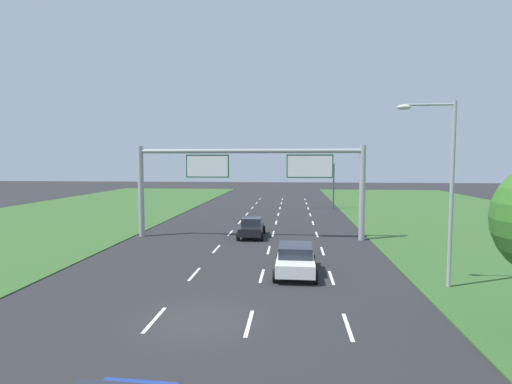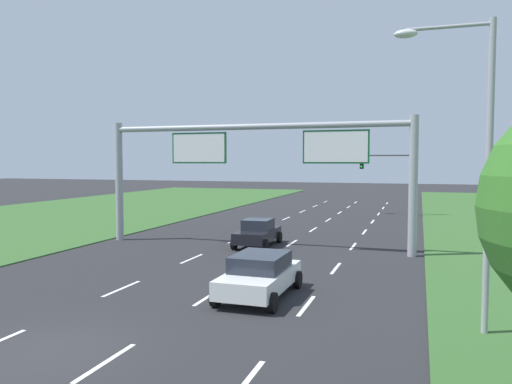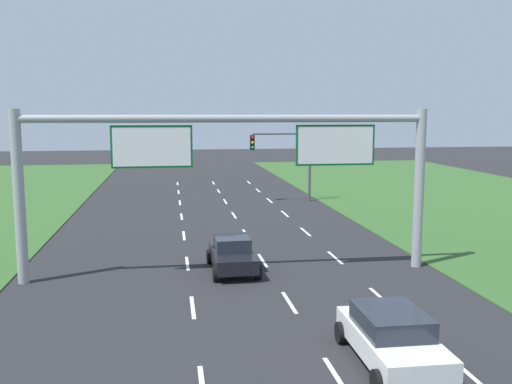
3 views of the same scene
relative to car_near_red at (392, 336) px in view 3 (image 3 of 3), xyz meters
The scene contains 7 objects.
lane_dashes_inner_left 9.93m from the car_near_red, 121.71° to the left, with size 0.14×68.40×0.01m.
lane_dashes_inner_right 8.63m from the car_near_red, 101.44° to the left, with size 0.14×68.40×0.01m.
lane_dashes_slip 8.65m from the car_near_red, 77.97° to the left, with size 0.14×68.40×0.01m.
car_near_red is the anchor object (origin of this frame).
car_mid_lane 10.44m from the car_near_red, 108.39° to the left, with size 2.05×4.06×1.50m.
sign_gantry 10.75m from the car_near_red, 109.13° to the left, with size 17.24×0.44×7.00m.
traffic_light_mast 29.05m from the car_near_red, 84.26° to the left, with size 4.76×0.49×5.60m.
Camera 3 is at (-2.44, -7.56, 6.84)m, focal length 40.00 mm.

